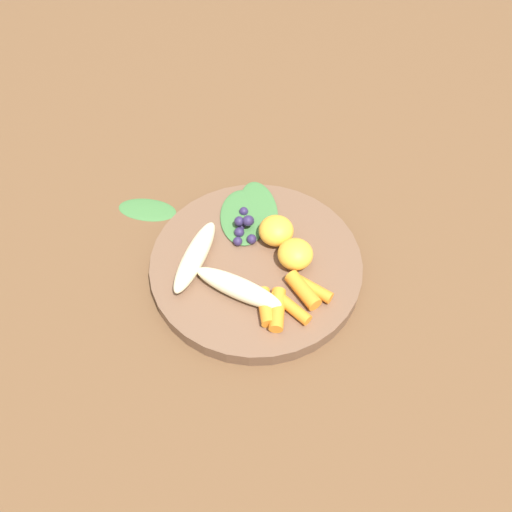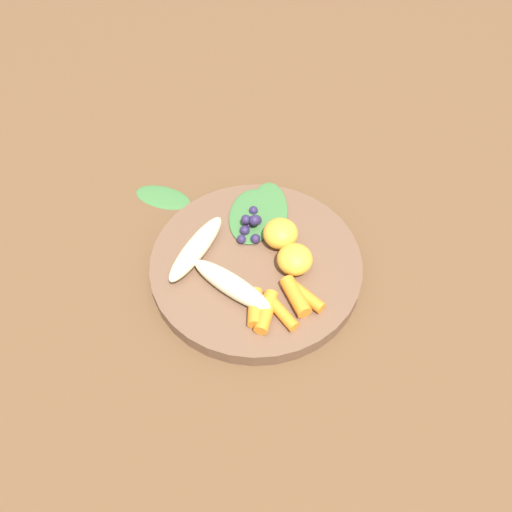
{
  "view_description": "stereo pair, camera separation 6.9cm",
  "coord_description": "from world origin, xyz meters",
  "px_view_note": "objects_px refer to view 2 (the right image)",
  "views": [
    {
      "loc": [
        0.31,
        -0.28,
        0.58
      ],
      "look_at": [
        0.0,
        0.0,
        0.03
      ],
      "focal_mm": 37.17,
      "sensor_mm": 36.0,
      "label": 1
    },
    {
      "loc": [
        0.35,
        -0.22,
        0.58
      ],
      "look_at": [
        0.0,
        0.0,
        0.03
      ],
      "focal_mm": 37.17,
      "sensor_mm": 36.0,
      "label": 2
    }
  ],
  "objects_px": {
    "kale_leaf_stray": "(163,196)",
    "bowl": "(256,266)",
    "orange_segment_near": "(281,233)",
    "banana_peeled_right": "(196,248)",
    "banana_peeled_left": "(232,285)"
  },
  "relations": [
    {
      "from": "orange_segment_near",
      "to": "kale_leaf_stray",
      "type": "xyz_separation_m",
      "value": [
        -0.18,
        -0.09,
        -0.04
      ]
    },
    {
      "from": "banana_peeled_left",
      "to": "orange_segment_near",
      "type": "distance_m",
      "value": 0.1
    },
    {
      "from": "bowl",
      "to": "banana_peeled_left",
      "type": "xyz_separation_m",
      "value": [
        0.02,
        -0.05,
        0.02
      ]
    },
    {
      "from": "orange_segment_near",
      "to": "kale_leaf_stray",
      "type": "bearing_deg",
      "value": -152.94
    },
    {
      "from": "bowl",
      "to": "orange_segment_near",
      "type": "height_order",
      "value": "orange_segment_near"
    },
    {
      "from": "bowl",
      "to": "orange_segment_near",
      "type": "xyz_separation_m",
      "value": [
        -0.01,
        0.04,
        0.03
      ]
    },
    {
      "from": "bowl",
      "to": "kale_leaf_stray",
      "type": "distance_m",
      "value": 0.19
    },
    {
      "from": "bowl",
      "to": "kale_leaf_stray",
      "type": "relative_size",
      "value": 3.2
    },
    {
      "from": "kale_leaf_stray",
      "to": "bowl",
      "type": "bearing_deg",
      "value": 156.32
    },
    {
      "from": "orange_segment_near",
      "to": "kale_leaf_stray",
      "type": "relative_size",
      "value": 0.53
    },
    {
      "from": "orange_segment_near",
      "to": "banana_peeled_right",
      "type": "bearing_deg",
      "value": -110.9
    },
    {
      "from": "bowl",
      "to": "banana_peeled_right",
      "type": "height_order",
      "value": "banana_peeled_right"
    },
    {
      "from": "banana_peeled_left",
      "to": "bowl",
      "type": "bearing_deg",
      "value": 95.09
    },
    {
      "from": "banana_peeled_left",
      "to": "banana_peeled_right",
      "type": "height_order",
      "value": "same"
    },
    {
      "from": "banana_peeled_left",
      "to": "kale_leaf_stray",
      "type": "relative_size",
      "value": 1.37
    }
  ]
}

